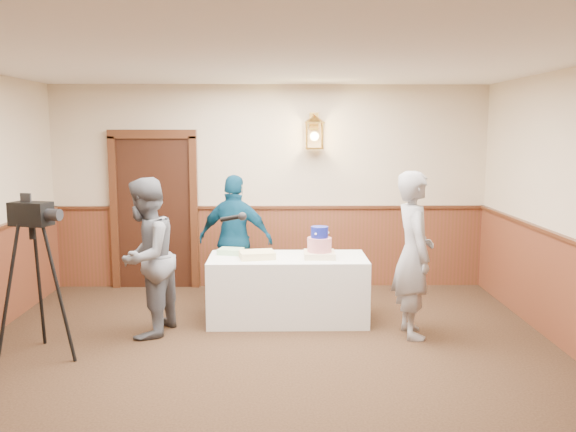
# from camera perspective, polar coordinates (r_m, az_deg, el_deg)

# --- Properties ---
(ground) EXTENTS (7.00, 7.00, 0.00)m
(ground) POSITION_cam_1_polar(r_m,az_deg,el_deg) (5.40, -2.12, -15.91)
(ground) COLOR black
(ground) RESTS_ON ground
(room_shell) EXTENTS (6.02, 7.02, 2.81)m
(room_shell) POSITION_cam_1_polar(r_m,az_deg,el_deg) (5.43, -2.68, 0.96)
(room_shell) COLOR beige
(room_shell) RESTS_ON ground
(display_table) EXTENTS (1.80, 0.80, 0.75)m
(display_table) POSITION_cam_1_polar(r_m,az_deg,el_deg) (7.07, -0.03, -6.81)
(display_table) COLOR white
(display_table) RESTS_ON ground
(tiered_cake) EXTENTS (0.35, 0.35, 0.36)m
(tiered_cake) POSITION_cam_1_polar(r_m,az_deg,el_deg) (6.92, 2.96, -2.77)
(tiered_cake) COLOR beige
(tiered_cake) RESTS_ON display_table
(sheet_cake_yellow) EXTENTS (0.43, 0.36, 0.08)m
(sheet_cake_yellow) POSITION_cam_1_polar(r_m,az_deg,el_deg) (6.90, -2.92, -3.64)
(sheet_cake_yellow) COLOR #FCF797
(sheet_cake_yellow) RESTS_ON display_table
(sheet_cake_green) EXTENTS (0.31, 0.27, 0.06)m
(sheet_cake_green) POSITION_cam_1_polar(r_m,az_deg,el_deg) (7.16, -5.39, -3.31)
(sheet_cake_green) COLOR #92CF93
(sheet_cake_green) RESTS_ON display_table
(interviewer) EXTENTS (1.51, 0.95, 1.70)m
(interviewer) POSITION_cam_1_polar(r_m,az_deg,el_deg) (6.64, -13.19, -3.80)
(interviewer) COLOR #585A62
(interviewer) RESTS_ON ground
(baker) EXTENTS (0.46, 0.67, 1.77)m
(baker) POSITION_cam_1_polar(r_m,az_deg,el_deg) (6.58, 11.66, -3.54)
(baker) COLOR gray
(baker) RESTS_ON ground
(assistant_p) EXTENTS (1.03, 0.63, 1.64)m
(assistant_p) POSITION_cam_1_polar(r_m,az_deg,el_deg) (7.68, -4.93, -2.24)
(assistant_p) COLOR navy
(assistant_p) RESTS_ON ground
(tv_camera_rig) EXTENTS (0.60, 0.56, 1.52)m
(tv_camera_rig) POSITION_cam_1_polar(r_m,az_deg,el_deg) (6.34, -22.55, -6.32)
(tv_camera_rig) COLOR black
(tv_camera_rig) RESTS_ON ground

